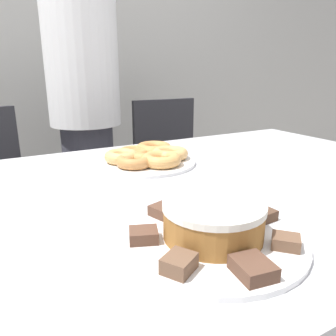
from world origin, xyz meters
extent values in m
cube|color=beige|center=(0.00, 1.62, 1.30)|extent=(8.00, 0.05, 2.60)
cube|color=silver|center=(0.00, 0.00, 0.74)|extent=(1.87, 1.04, 0.03)
cylinder|color=silver|center=(0.87, 0.46, 0.36)|extent=(0.06, 0.06, 0.72)
cylinder|color=#383842|center=(0.08, 0.97, 0.39)|extent=(0.26, 0.26, 0.78)
cylinder|color=white|center=(0.08, 0.97, 1.08)|extent=(0.35, 0.35, 0.61)
cylinder|color=black|center=(-0.39, 0.79, 0.01)|extent=(0.44, 0.44, 0.01)
cylinder|color=#262626|center=(-0.39, 0.79, 0.22)|extent=(0.06, 0.06, 0.41)
cylinder|color=black|center=(0.56, 0.79, 0.01)|extent=(0.44, 0.44, 0.01)
cylinder|color=#262626|center=(0.56, 0.79, 0.22)|extent=(0.06, 0.06, 0.41)
cube|color=#2D2D33|center=(0.56, 0.79, 0.44)|extent=(0.44, 0.44, 0.04)
cube|color=#2D2D33|center=(0.55, 1.00, 0.67)|extent=(0.40, 0.03, 0.42)
cylinder|color=white|center=(-0.04, -0.28, 0.76)|extent=(0.33, 0.33, 0.01)
cylinder|color=white|center=(0.07, 0.24, 0.76)|extent=(0.34, 0.34, 0.01)
cylinder|color=#9E662D|center=(-0.04, -0.28, 0.79)|extent=(0.18, 0.18, 0.05)
cylinder|color=white|center=(-0.04, -0.28, 0.82)|extent=(0.18, 0.18, 0.01)
cube|color=brown|center=(-0.14, -0.34, 0.77)|extent=(0.06, 0.06, 0.02)
cube|color=brown|center=(-0.05, -0.40, 0.77)|extent=(0.06, 0.07, 0.02)
cube|color=brown|center=(0.05, -0.37, 0.77)|extent=(0.06, 0.06, 0.02)
cube|color=#513828|center=(0.09, -0.27, 0.77)|extent=(0.06, 0.05, 0.02)
cube|color=#513828|center=(0.03, -0.18, 0.77)|extent=(0.07, 0.08, 0.03)
cube|color=brown|center=(-0.07, -0.17, 0.77)|extent=(0.06, 0.06, 0.02)
cube|color=brown|center=(-0.15, -0.24, 0.77)|extent=(0.06, 0.06, 0.02)
torus|color=#D18E4C|center=(0.07, 0.24, 0.78)|extent=(0.12, 0.12, 0.03)
torus|color=#E5AD66|center=(0.16, 0.22, 0.78)|extent=(0.12, 0.12, 0.04)
torus|color=#D18E4C|center=(0.14, 0.31, 0.78)|extent=(0.12, 0.12, 0.04)
torus|color=#D18E4C|center=(0.07, 0.30, 0.77)|extent=(0.11, 0.11, 0.03)
torus|color=#E5AD66|center=(0.00, 0.26, 0.78)|extent=(0.11, 0.11, 0.04)
torus|color=#C68447|center=(0.02, 0.19, 0.78)|extent=(0.12, 0.12, 0.03)
torus|color=tan|center=(0.09, 0.16, 0.78)|extent=(0.12, 0.12, 0.04)
camera|label=1|loc=(-0.36, -0.70, 1.04)|focal=35.00mm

